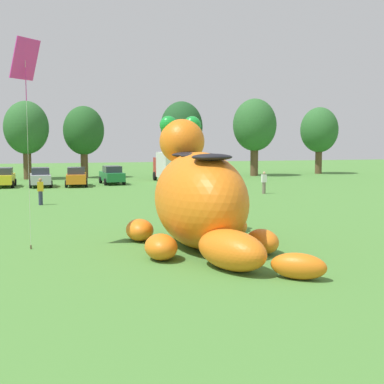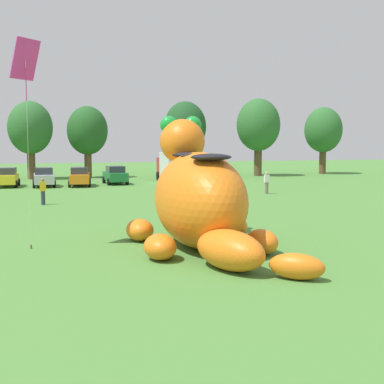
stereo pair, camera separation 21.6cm
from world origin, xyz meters
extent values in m
plane|color=#4C8438|center=(0.00, 0.00, 0.00)|extent=(160.00, 160.00, 0.00)
ellipsoid|color=orange|center=(-0.06, -0.26, 1.82)|extent=(3.38, 6.54, 3.64)
ellipsoid|color=orange|center=(0.00, 2.49, 4.03)|extent=(1.97, 2.16, 1.92)
sphere|color=green|center=(-0.52, 2.79, 4.75)|extent=(0.77, 0.77, 0.77)
sphere|color=green|center=(0.54, 2.76, 4.75)|extent=(0.77, 0.77, 0.77)
ellipsoid|color=black|center=(-0.03, 1.20, 3.49)|extent=(1.48, 1.20, 0.24)
ellipsoid|color=black|center=(-0.06, -0.26, 3.49)|extent=(1.48, 1.20, 0.24)
ellipsoid|color=black|center=(-0.10, -1.88, 3.49)|extent=(1.48, 1.20, 0.24)
ellipsoid|color=orange|center=(-2.04, 1.57, 0.44)|extent=(1.15, 1.58, 0.89)
ellipsoid|color=orange|center=(2.00, 1.47, 0.44)|extent=(1.15, 1.58, 0.89)
ellipsoid|color=orange|center=(-1.96, -1.99, 0.44)|extent=(1.15, 1.58, 0.89)
ellipsoid|color=orange|center=(1.76, -2.08, 0.44)|extent=(1.15, 1.58, 0.89)
ellipsoid|color=orange|center=(-0.14, -3.98, 0.64)|extent=(2.31, 3.22, 1.27)
ellipsoid|color=orange|center=(1.36, -5.58, 0.39)|extent=(1.78, 1.66, 0.78)
cube|color=yellow|center=(-9.06, 29.51, 0.72)|extent=(1.83, 4.15, 0.80)
cube|color=#2D333D|center=(-9.06, 29.37, 1.42)|extent=(1.56, 2.01, 0.60)
cylinder|color=black|center=(-8.17, 30.76, 0.32)|extent=(0.26, 0.65, 0.64)
cylinder|color=black|center=(-8.25, 28.22, 0.32)|extent=(0.26, 0.65, 0.64)
cube|color=#B7BABF|center=(-5.93, 28.85, 0.72)|extent=(1.80, 4.14, 0.80)
cube|color=#2D333D|center=(-5.92, 28.70, 1.42)|extent=(1.55, 2.01, 0.60)
cylinder|color=black|center=(-6.81, 30.10, 0.32)|extent=(0.26, 0.65, 0.64)
cylinder|color=black|center=(-5.11, 30.14, 0.32)|extent=(0.26, 0.65, 0.64)
cylinder|color=black|center=(-6.74, 27.56, 0.32)|extent=(0.26, 0.65, 0.64)
cylinder|color=black|center=(-5.04, 27.60, 0.32)|extent=(0.26, 0.65, 0.64)
cube|color=orange|center=(-2.80, 28.53, 0.72)|extent=(2.03, 4.23, 0.80)
cube|color=#2D333D|center=(-2.82, 28.38, 1.42)|extent=(1.65, 2.09, 0.60)
cylinder|color=black|center=(-3.55, 29.86, 0.32)|extent=(0.29, 0.66, 0.64)
cylinder|color=black|center=(-1.85, 29.72, 0.32)|extent=(0.29, 0.66, 0.64)
cylinder|color=black|center=(-3.76, 27.33, 0.32)|extent=(0.29, 0.66, 0.64)
cylinder|color=black|center=(-2.06, 27.19, 0.32)|extent=(0.29, 0.66, 0.64)
cube|color=#1E7238|center=(0.57, 30.02, 0.72)|extent=(1.98, 4.21, 0.80)
cube|color=#2D333D|center=(0.58, 29.87, 1.42)|extent=(1.63, 2.07, 0.60)
cylinder|color=black|center=(-0.36, 31.22, 0.32)|extent=(0.28, 0.66, 0.64)
cylinder|color=black|center=(1.33, 31.34, 0.32)|extent=(0.28, 0.66, 0.64)
cylinder|color=black|center=(-0.19, 28.69, 0.32)|extent=(0.28, 0.66, 0.64)
cylinder|color=black|center=(1.51, 28.81, 0.32)|extent=(0.28, 0.66, 0.64)
cube|color=#B2231E|center=(6.44, 33.38, 1.40)|extent=(2.03, 1.84, 1.90)
cube|color=silver|center=(6.38, 30.18, 1.70)|extent=(2.18, 4.64, 2.50)
cylinder|color=black|center=(5.44, 33.40, 0.45)|extent=(0.30, 0.90, 0.90)
cylinder|color=black|center=(7.44, 33.36, 0.45)|extent=(0.30, 0.90, 0.90)
cylinder|color=black|center=(5.30, 28.59, 0.45)|extent=(0.30, 0.90, 0.90)
cylinder|color=black|center=(7.40, 28.55, 0.45)|extent=(0.30, 0.90, 0.90)
cylinder|color=brown|center=(-7.23, 38.78, 1.46)|extent=(0.83, 0.83, 2.91)
ellipsoid|color=#2D662D|center=(-7.23, 38.78, 5.48)|extent=(4.66, 4.66, 5.60)
cylinder|color=brown|center=(-1.24, 39.20, 1.39)|extent=(0.79, 0.79, 2.77)
ellipsoid|color=#235623|center=(-1.24, 39.20, 5.21)|extent=(4.44, 4.44, 5.33)
cylinder|color=brown|center=(9.81, 38.92, 1.51)|extent=(0.86, 0.86, 3.02)
ellipsoid|color=#1E4C23|center=(9.81, 38.92, 5.68)|extent=(4.84, 4.84, 5.81)
cylinder|color=brown|center=(18.13, 37.19, 1.58)|extent=(0.90, 0.90, 3.15)
ellipsoid|color=#2D662D|center=(18.13, 37.19, 5.93)|extent=(5.05, 5.05, 6.06)
cylinder|color=brown|center=(27.37, 38.57, 1.45)|extent=(0.83, 0.83, 2.89)
ellipsoid|color=#2D662D|center=(27.37, 38.57, 5.44)|extent=(4.63, 4.63, 5.56)
cylinder|color=#726656|center=(10.68, 17.71, 0.44)|extent=(0.26, 0.26, 0.88)
cube|color=white|center=(10.68, 17.71, 1.18)|extent=(0.38, 0.22, 0.60)
sphere|color=tan|center=(10.68, 17.71, 1.60)|extent=(0.22, 0.22, 0.22)
cylinder|color=#2D334C|center=(-5.91, 15.07, 0.44)|extent=(0.26, 0.26, 0.88)
cube|color=gold|center=(-5.91, 15.07, 1.18)|extent=(0.38, 0.22, 0.60)
sphere|color=#9E7051|center=(-5.91, 15.07, 1.60)|extent=(0.22, 0.22, 0.22)
cylinder|color=brown|center=(-6.28, 1.08, 0.07)|extent=(0.06, 0.06, 0.15)
cylinder|color=silver|center=(-6.28, 1.08, 3.59)|extent=(0.01, 0.01, 6.87)
cube|color=#D833A5|center=(-6.28, 1.08, 7.02)|extent=(1.13, 1.13, 1.44)
cylinder|color=#D833A5|center=(-6.28, 1.08, 6.12)|extent=(0.03, 0.03, 1.20)
camera|label=1|loc=(-5.82, -19.05, 4.05)|focal=48.55mm
camera|label=2|loc=(-5.61, -19.11, 4.05)|focal=48.55mm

